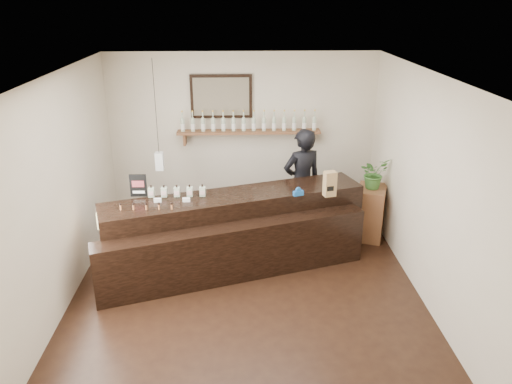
% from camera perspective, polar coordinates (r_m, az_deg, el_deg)
% --- Properties ---
extents(ground, '(5.00, 5.00, 0.00)m').
position_cam_1_polar(ground, '(6.83, -1.12, -10.61)').
color(ground, black).
rests_on(ground, ground).
extents(room_shell, '(5.00, 5.00, 5.00)m').
position_cam_1_polar(room_shell, '(6.10, -1.24, 3.06)').
color(room_shell, beige).
rests_on(room_shell, ground).
extents(back_wall_decor, '(2.66, 0.96, 1.69)m').
position_cam_1_polar(back_wall_decor, '(8.37, -2.49, 8.54)').
color(back_wall_decor, brown).
rests_on(back_wall_decor, ground).
extents(counter, '(3.75, 2.10, 1.22)m').
position_cam_1_polar(counter, '(7.08, -2.38, -4.84)').
color(counter, black).
rests_on(counter, ground).
extents(promo_sign, '(0.23, 0.03, 0.32)m').
position_cam_1_polar(promo_sign, '(7.03, -13.31, 0.72)').
color(promo_sign, black).
rests_on(promo_sign, counter).
extents(paper_bag, '(0.19, 0.16, 0.35)m').
position_cam_1_polar(paper_bag, '(6.94, 8.43, 0.94)').
color(paper_bag, '#A2794E').
rests_on(paper_bag, counter).
extents(tape_dispenser, '(0.15, 0.10, 0.12)m').
position_cam_1_polar(tape_dispenser, '(6.95, 4.86, -0.04)').
color(tape_dispenser, '#1757A2').
rests_on(tape_dispenser, counter).
extents(side_cabinet, '(0.59, 0.69, 0.84)m').
position_cam_1_polar(side_cabinet, '(8.13, 12.91, -2.30)').
color(side_cabinet, brown).
rests_on(side_cabinet, ground).
extents(potted_plant, '(0.56, 0.54, 0.48)m').
position_cam_1_polar(potted_plant, '(7.89, 13.31, 2.10)').
color(potted_plant, '#3C702D').
rests_on(potted_plant, side_cabinet).
extents(shopkeeper, '(0.84, 0.69, 1.99)m').
position_cam_1_polar(shopkeeper, '(7.86, 5.29, 1.82)').
color(shopkeeper, black).
rests_on(shopkeeper, ground).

